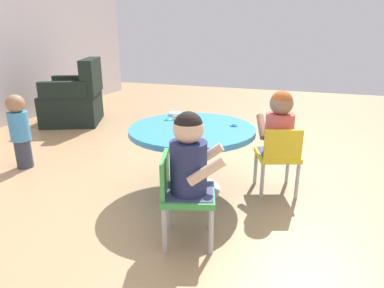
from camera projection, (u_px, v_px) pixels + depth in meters
name	position (u px, v px, depth m)	size (l,w,h in m)	color
ground_plane	(192.00, 191.00, 2.66)	(10.00, 10.00, 0.00)	tan
craft_table	(192.00, 142.00, 2.53)	(0.94, 0.94, 0.52)	silver
child_chair_left	(183.00, 193.00, 1.95)	(0.37, 0.37, 0.54)	#B7B7BC
seated_child_left	(189.00, 157.00, 1.88)	(0.36, 0.41, 0.51)	#3F4772
child_chair_right	(278.00, 156.00, 2.54)	(0.38, 0.38, 0.54)	#B7B7BC
seated_child_right	(279.00, 125.00, 2.50)	(0.42, 0.37, 0.51)	#3F4772
armchair_dark	(75.00, 100.00, 4.53)	(0.93, 0.94, 0.85)	black
toddler_standing	(20.00, 129.00, 3.01)	(0.17, 0.17, 0.67)	#33384C
rolling_pin	(186.00, 119.00, 2.64)	(0.08, 0.23, 0.05)	#3F72CC
craft_scissors	(170.00, 120.00, 2.70)	(0.08, 0.14, 0.01)	silver
playdough_blob_0	(176.00, 114.00, 2.85)	(0.12, 0.12, 0.02)	#8CCCF2
cookie_cutter_0	(182.00, 123.00, 2.59)	(0.06, 0.06, 0.01)	red
cookie_cutter_1	(234.00, 125.00, 2.53)	(0.06, 0.06, 0.01)	#3F99D8
cookie_cutter_2	(189.00, 118.00, 2.74)	(0.05, 0.05, 0.01)	#D83FA5
cookie_cutter_3	(189.00, 129.00, 2.42)	(0.05, 0.05, 0.01)	#4CB259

